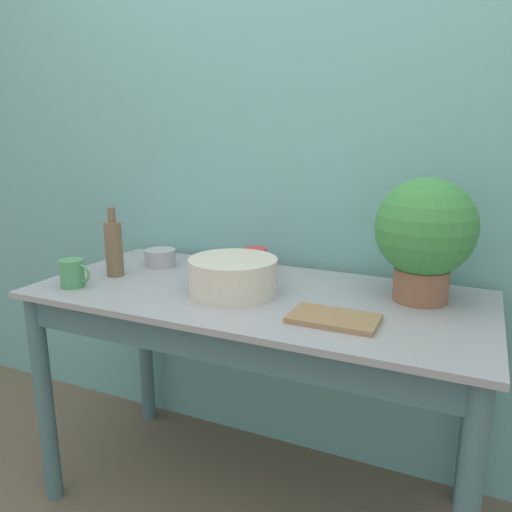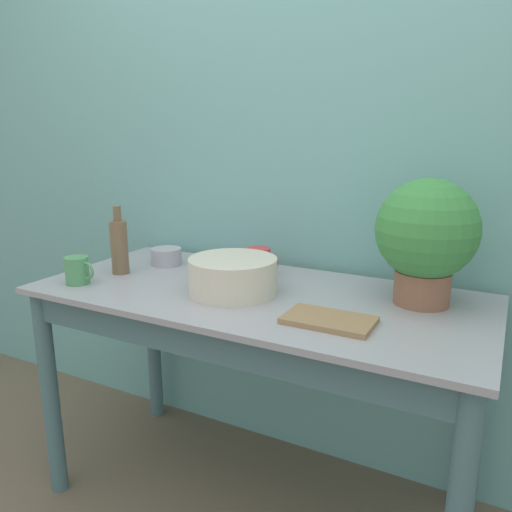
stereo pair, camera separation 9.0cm
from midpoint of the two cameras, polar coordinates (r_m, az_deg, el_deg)
name	(u,v)px [view 2 (the right image)]	position (r m, az deg, el deg)	size (l,w,h in m)	color
wall_back	(305,160)	(1.91, 6.96, 10.78)	(6.00, 0.05, 2.40)	#70ADA8
counter_table	(252,336)	(1.66, 1.12, -9.16)	(1.47, 0.68, 0.80)	slate
potted_plant	(426,235)	(1.56, 20.46, 2.26)	(0.30, 0.30, 0.38)	#8C5B42
bowl_wash_large	(233,276)	(1.60, -1.06, -2.27)	(0.29, 0.29, 0.12)	beige
bottle_tall	(119,246)	(1.87, -14.05, 1.15)	(0.06, 0.06, 0.25)	brown
mug_red	(259,261)	(1.82, 1.75, -0.60)	(0.13, 0.09, 0.10)	#C63838
mug_green	(78,270)	(1.79, -18.38, -1.58)	(0.12, 0.08, 0.09)	#4C935B
mug_pink	(214,264)	(1.81, -3.41, -0.98)	(0.12, 0.09, 0.08)	pink
bowl_small_steel	(166,256)	(1.97, -8.96, -0.06)	(0.12, 0.12, 0.06)	#A8A8B2
tray_board	(329,320)	(1.39, 10.18, -7.25)	(0.24, 0.15, 0.02)	#99754C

